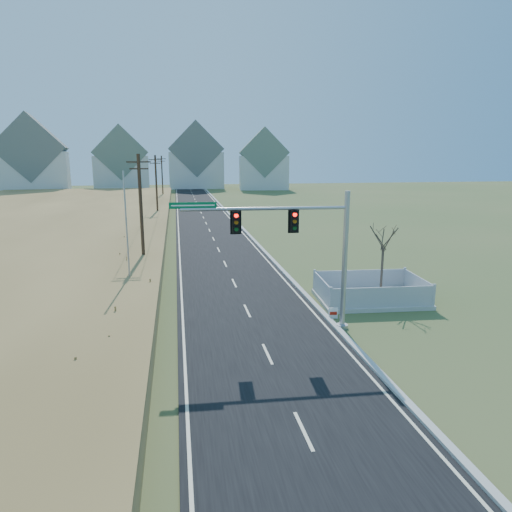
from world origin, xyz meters
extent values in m
plane|color=#44592B|center=(0.00, 0.00, 0.00)|extent=(260.00, 260.00, 0.00)
cube|color=black|center=(0.00, 50.00, 0.03)|extent=(8.00, 180.00, 0.06)
cube|color=#B2AFA8|center=(4.15, 50.00, 0.09)|extent=(0.30, 180.00, 0.18)
cube|color=tan|center=(-24.00, 40.00, 0.65)|extent=(38.00, 110.00, 1.30)
cylinder|color=#422D1E|center=(-6.50, 15.00, 4.50)|extent=(0.26, 0.26, 9.00)
cube|color=#422D1E|center=(-6.50, 15.00, 8.40)|extent=(1.80, 0.10, 0.10)
cube|color=#422D1E|center=(-6.50, 15.00, 7.90)|extent=(1.40, 0.10, 0.10)
cylinder|color=#422D1E|center=(-6.50, 45.00, 4.50)|extent=(0.26, 0.26, 9.00)
cube|color=#422D1E|center=(-6.50, 45.00, 8.40)|extent=(1.80, 0.10, 0.10)
cube|color=#422D1E|center=(-6.50, 45.00, 7.90)|extent=(1.40, 0.10, 0.10)
cylinder|color=#422D1E|center=(-6.50, 75.00, 4.50)|extent=(0.26, 0.26, 9.00)
cube|color=#422D1E|center=(-6.50, 75.00, 8.40)|extent=(1.80, 0.10, 0.10)
cube|color=#422D1E|center=(-6.50, 75.00, 7.90)|extent=(1.40, 0.10, 0.10)
cube|color=silver|center=(-38.00, 100.00, 5.00)|extent=(17.38, 13.12, 10.00)
cube|color=slate|center=(-38.00, 100.00, 10.90)|extent=(17.69, 13.38, 16.29)
cube|color=silver|center=(-18.00, 108.00, 4.50)|extent=(14.66, 10.95, 9.00)
cube|color=slate|center=(-18.00, 108.00, 9.90)|extent=(14.93, 11.17, 14.26)
cube|color=silver|center=(2.00, 112.00, 5.00)|extent=(15.00, 10.00, 10.00)
cube|color=slate|center=(2.00, 112.00, 10.90)|extent=(15.27, 10.20, 15.27)
cube|color=silver|center=(20.00, 104.00, 4.50)|extent=(13.87, 10.31, 9.00)
cube|color=slate|center=(20.00, 104.00, 9.90)|extent=(14.12, 10.51, 13.24)
cylinder|color=#9EA0A5|center=(4.50, 0.60, 0.10)|extent=(0.61, 0.61, 0.20)
cylinder|color=#9EA0A5|center=(4.50, 0.60, 3.57)|extent=(0.27, 0.27, 7.14)
cylinder|color=#9EA0A5|center=(0.42, 0.78, 6.33)|extent=(8.16, 0.53, 0.16)
cube|color=black|center=(1.85, 0.72, 5.70)|extent=(0.35, 0.29, 1.05)
cube|color=black|center=(-1.00, 0.85, 5.70)|extent=(0.35, 0.29, 1.05)
cube|color=#056234|center=(-3.04, 0.94, 6.53)|extent=(2.24, 0.14, 0.31)
cube|color=#B7B5AD|center=(7.85, 4.72, 0.12)|extent=(6.72, 4.82, 0.25)
cube|color=#B9B9BE|center=(7.71, 2.68, 0.86)|extent=(6.12, 0.51, 1.23)
cube|color=#B9B9BE|center=(7.99, 6.76, 0.86)|extent=(6.12, 0.51, 1.23)
cube|color=#B9B9BE|center=(4.79, 4.93, 0.86)|extent=(0.36, 4.08, 1.23)
cube|color=#B9B9BE|center=(10.91, 4.51, 0.86)|extent=(0.36, 4.08, 1.23)
cube|color=white|center=(4.50, 2.00, 0.33)|extent=(0.51, 0.10, 0.63)
cube|color=#B61A0C|center=(4.50, 1.97, 0.33)|extent=(0.41, 0.06, 0.18)
cylinder|color=#B7B5AD|center=(-6.94, 8.33, 0.08)|extent=(0.36, 0.36, 0.16)
cylinder|color=#9EA0A5|center=(-6.94, 8.33, 3.98)|extent=(0.10, 0.10, 7.95)
cylinder|color=#4C3F33|center=(8.63, 4.91, 1.65)|extent=(0.15, 0.15, 3.30)
camera|label=1|loc=(-3.80, -20.81, 8.78)|focal=32.00mm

